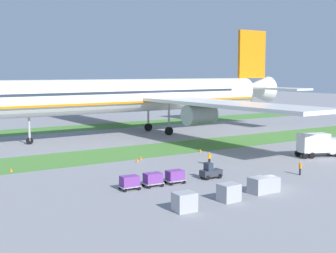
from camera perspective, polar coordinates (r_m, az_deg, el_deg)
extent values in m
plane|color=gray|center=(53.09, 12.64, -7.43)|extent=(400.00, 400.00, 0.00)
cube|color=#4C8438|center=(75.80, -3.24, -3.05)|extent=(320.00, 11.77, 0.01)
cube|color=#4C8438|center=(107.81, -12.64, -0.30)|extent=(320.00, 11.77, 0.01)
cylinder|color=silver|center=(95.04, -3.53, 3.86)|extent=(58.81, 8.03, 6.64)
cone|color=silver|center=(114.86, 10.45, 4.49)|extent=(10.16, 6.54, 6.31)
cube|color=orange|center=(95.11, -3.52, 3.16)|extent=(57.38, 8.13, 0.36)
cube|color=#283342|center=(93.23, -5.43, 4.30)|extent=(51.66, 7.92, 0.44)
cube|color=silver|center=(78.60, 7.37, 2.74)|extent=(10.23, 39.56, 0.60)
cylinder|color=#A3A3A8|center=(82.39, 3.90, 1.44)|extent=(5.81, 3.79, 3.65)
cube|color=silver|center=(116.96, -7.80, 4.01)|extent=(10.23, 39.56, 0.60)
cylinder|color=#A3A3A8|center=(111.20, -7.07, 2.76)|extent=(5.81, 3.79, 3.65)
cube|color=silver|center=(108.01, 13.60, 4.55)|extent=(5.55, 14.43, 0.42)
cube|color=silver|center=(121.04, 7.15, 4.89)|extent=(5.55, 14.43, 0.42)
cube|color=orange|center=(114.36, 10.28, 8.73)|extent=(8.39, 0.92, 11.29)
cylinder|color=#A3A3A8|center=(85.97, -16.73, 0.44)|extent=(0.44, 0.44, 6.54)
cylinder|color=black|center=(86.37, -16.66, -1.72)|extent=(1.21, 0.45, 1.20)
cylinder|color=#A3A3A8|center=(94.45, 0.11, 1.33)|extent=(0.44, 0.44, 6.29)
cylinder|color=black|center=(94.79, 0.11, -0.56)|extent=(1.71, 0.64, 1.70)
cylinder|color=#A3A3A8|center=(101.10, -2.44, 1.68)|extent=(0.44, 0.44, 6.29)
cylinder|color=black|center=(101.42, -2.43, -0.09)|extent=(1.71, 0.64, 1.70)
cube|color=#2D333D|center=(56.59, 5.31, -5.70)|extent=(2.66, 1.42, 0.77)
cube|color=#283342|center=(56.20, 5.00, -4.92)|extent=(0.75, 1.12, 0.90)
cylinder|color=black|center=(57.63, 5.73, -5.87)|extent=(0.61, 0.23, 0.60)
cylinder|color=black|center=(56.77, 6.39, -6.08)|extent=(0.61, 0.23, 0.60)
cylinder|color=black|center=(56.61, 4.23, -6.09)|extent=(0.61, 0.23, 0.60)
cylinder|color=black|center=(55.73, 4.87, -6.30)|extent=(0.61, 0.23, 0.60)
cube|color=#A3A3A8|center=(53.93, 0.86, -6.61)|extent=(2.27, 1.61, 0.10)
cube|color=#70388E|center=(53.79, 0.86, -5.99)|extent=(2.00, 1.41, 1.10)
cylinder|color=black|center=(54.97, 1.24, -6.57)|extent=(0.41, 0.14, 0.40)
cylinder|color=black|center=(53.83, 2.01, -6.85)|extent=(0.41, 0.14, 0.40)
cylinder|color=black|center=(54.14, -0.28, -6.77)|extent=(0.41, 0.14, 0.40)
cylinder|color=black|center=(52.98, 0.47, -7.07)|extent=(0.41, 0.14, 0.40)
cube|color=#A3A3A8|center=(52.53, -1.87, -6.97)|extent=(2.27, 1.61, 0.10)
cube|color=#70388E|center=(52.39, -1.87, -6.33)|extent=(2.00, 1.41, 1.10)
cylinder|color=black|center=(53.55, -1.43, -6.92)|extent=(0.41, 0.14, 0.40)
cylinder|color=black|center=(52.38, -0.70, -7.23)|extent=(0.41, 0.14, 0.40)
cylinder|color=black|center=(52.79, -3.03, -7.13)|extent=(0.41, 0.14, 0.40)
cylinder|color=black|center=(51.61, -2.33, -7.45)|extent=(0.41, 0.14, 0.40)
cube|color=#A3A3A8|center=(51.26, -4.75, -7.33)|extent=(2.27, 1.61, 0.10)
cube|color=#70388E|center=(51.12, -4.76, -6.68)|extent=(2.00, 1.41, 1.10)
cylinder|color=black|center=(52.26, -4.24, -7.28)|extent=(0.41, 0.14, 0.40)
cylinder|color=black|center=(51.06, -3.56, -7.61)|extent=(0.41, 0.14, 0.40)
cylinder|color=black|center=(51.58, -5.93, -7.49)|extent=(0.41, 0.14, 0.40)
cylinder|color=black|center=(50.36, -5.27, -7.83)|extent=(0.41, 0.14, 0.40)
cube|color=silver|center=(75.55, 19.57, -2.25)|extent=(2.76, 2.83, 2.20)
cube|color=silver|center=(73.55, 17.47, -1.93)|extent=(4.97, 3.48, 2.80)
cylinder|color=black|center=(76.64, 19.23, -2.94)|extent=(1.01, 0.56, 0.96)
cylinder|color=black|center=(74.15, 16.42, -3.16)|extent=(1.01, 0.56, 0.96)
cylinder|color=black|center=(72.50, 17.28, -3.40)|extent=(1.01, 0.56, 0.96)
cylinder|color=black|center=(73.55, 15.68, -3.21)|extent=(1.01, 0.56, 0.96)
cylinder|color=black|center=(71.89, 16.53, -3.46)|extent=(1.01, 0.56, 0.96)
cylinder|color=black|center=(64.90, 5.03, -4.33)|extent=(0.18, 0.18, 0.85)
cylinder|color=black|center=(65.04, 5.18, -4.31)|extent=(0.18, 0.18, 0.85)
cylinder|color=orange|center=(64.84, 5.11, -3.68)|extent=(0.36, 0.36, 0.62)
sphere|color=tan|center=(64.76, 5.11, -3.28)|extent=(0.24, 0.24, 0.24)
cylinder|color=orange|center=(64.70, 4.95, -3.73)|extent=(0.10, 0.10, 0.58)
cylinder|color=orange|center=(64.99, 5.27, -3.69)|extent=(0.10, 0.10, 0.58)
cylinder|color=black|center=(60.72, 15.92, -5.33)|extent=(0.18, 0.18, 0.85)
cylinder|color=black|center=(60.51, 15.96, -5.38)|extent=(0.18, 0.18, 0.85)
cylinder|color=orange|center=(60.47, 15.96, -4.67)|extent=(0.36, 0.36, 0.62)
sphere|color=tan|center=(60.38, 15.97, -4.25)|extent=(0.24, 0.24, 0.24)
cylinder|color=orange|center=(60.69, 15.91, -4.66)|extent=(0.10, 0.10, 0.58)
cylinder|color=orange|center=(60.25, 16.00, -4.75)|extent=(0.10, 0.10, 0.58)
cube|color=#A3A3A8|center=(43.41, 2.04, -9.25)|extent=(2.09, 1.71, 1.77)
cube|color=#A3A3A8|center=(50.43, 11.11, -7.12)|extent=(2.12, 1.76, 1.74)
cube|color=#A3A3A8|center=(47.04, 7.50, -8.05)|extent=(2.03, 1.64, 1.76)
cube|color=#A3A3A8|center=(51.37, 12.27, -6.96)|extent=(2.20, 1.85, 1.62)
cone|color=orange|center=(75.20, 4.02, -2.95)|extent=(0.44, 0.44, 0.48)
cone|color=orange|center=(66.68, -3.80, -4.16)|extent=(0.44, 0.44, 0.55)
cone|color=orange|center=(68.32, -3.36, -3.87)|extent=(0.44, 0.44, 0.59)
cone|color=orange|center=(63.62, -18.75, -5.05)|extent=(0.44, 0.44, 0.49)
cylinder|color=#4C3823|center=(146.43, -14.33, 2.20)|extent=(0.70, 0.70, 3.79)
cone|color=#1E4223|center=(146.12, -14.40, 4.32)|extent=(3.68, 3.68, 7.06)
cylinder|color=#4C3823|center=(152.33, -8.75, 2.33)|extent=(0.70, 0.70, 2.88)
cone|color=#1E4223|center=(152.05, -8.78, 4.13)|extent=(4.49, 4.49, 6.70)
cylinder|color=#4C3823|center=(161.39, -4.27, 2.67)|extent=(0.70, 0.70, 3.13)
cone|color=#1E4223|center=(161.14, -4.28, 4.24)|extent=(4.15, 4.15, 5.75)
cylinder|color=#4C3823|center=(168.41, 1.02, 2.97)|extent=(0.70, 0.70, 3.82)
cone|color=#1E4223|center=(168.15, 1.03, 4.85)|extent=(4.33, 4.33, 7.22)
cylinder|color=#4C3823|center=(179.92, 5.19, 3.00)|extent=(0.70, 0.70, 2.70)
cone|color=#1E4223|center=(179.67, 5.21, 4.61)|extent=(4.67, 4.67, 7.40)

